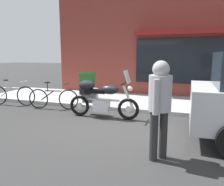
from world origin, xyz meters
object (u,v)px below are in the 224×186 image
Objects in this scene: touring_motorcycle at (99,97)px; parked_bicycle at (53,98)px; second_bicycle_by_cafe at (12,95)px; sandwich_board_sign at (87,85)px; pedestrian_walking at (160,99)px.

parked_bicycle is (-1.81, 0.38, -0.23)m from touring_motorcycle.
touring_motorcycle is 3.58m from second_bicycle_by_cafe.
sandwich_board_sign reaches higher than parked_bicycle.
sandwich_board_sign is 0.56× the size of second_bicycle_by_cafe.
sandwich_board_sign is at bearing 36.56° from second_bicycle_by_cafe.
touring_motorcycle is at bearing -56.73° from sandwich_board_sign.
parked_bicycle is 1.74m from second_bicycle_by_cafe.
touring_motorcycle is 1.23× the size of pedestrian_walking.
pedestrian_walking is at bearing -47.10° from touring_motorcycle.
second_bicycle_by_cafe is at bearing 179.79° from parked_bicycle.
sandwich_board_sign is at bearing 128.50° from pedestrian_walking.
pedestrian_walking reaches higher than sandwich_board_sign.
parked_bicycle is 0.96× the size of second_bicycle_by_cafe.
touring_motorcycle reaches higher than second_bicycle_by_cafe.
pedestrian_walking reaches higher than second_bicycle_by_cafe.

